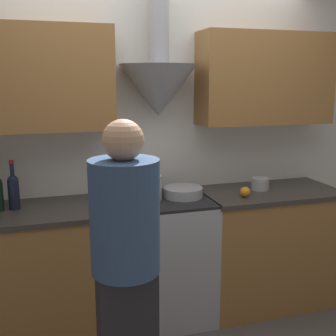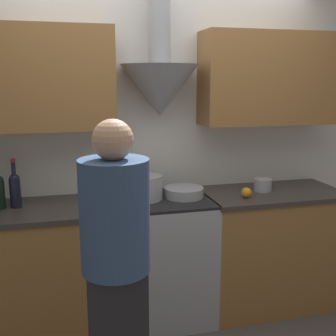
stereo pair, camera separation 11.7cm
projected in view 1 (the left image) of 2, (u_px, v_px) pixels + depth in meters
wall_back at (150, 123)px, 3.21m from camera, size 8.40×0.57×2.60m
counter_left at (29, 276)px, 2.90m from camera, size 1.30×0.62×0.94m
counter_right at (267, 246)px, 3.42m from camera, size 1.09×0.62×0.94m
stove_range at (164, 258)px, 3.17m from camera, size 0.67×0.60×0.94m
wine_bottle_5 at (13, 190)px, 2.80m from camera, size 0.07×0.07×0.34m
stock_pot at (143, 188)px, 3.05m from camera, size 0.28×0.28×0.18m
mixing_bowl at (183, 192)px, 3.12m from camera, size 0.29×0.29×0.07m
orange_fruit at (245, 192)px, 3.12m from camera, size 0.08×0.08×0.08m
saucepan at (260, 184)px, 3.32m from camera, size 0.14×0.14×0.10m
person_foreground_left at (126, 279)px, 1.91m from camera, size 0.31×0.31×1.63m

